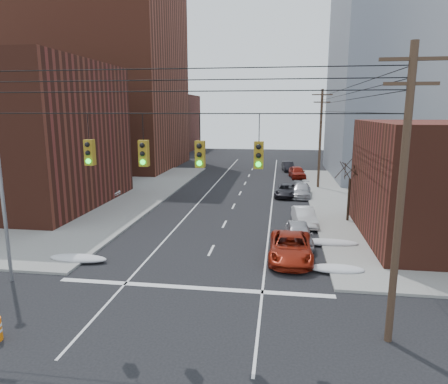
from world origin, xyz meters
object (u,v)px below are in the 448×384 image
(lot_car_b, at_px, (90,187))
(lot_car_d, at_px, (71,182))
(parked_car_b, at_px, (304,217))
(lot_car_a, at_px, (99,190))
(red_pickup, at_px, (291,247))
(parked_car_e, at_px, (297,172))
(parked_car_c, at_px, (286,191))
(parked_car_d, at_px, (301,190))
(parked_car_f, at_px, (288,166))
(parked_car_a, at_px, (298,234))
(lot_car_c, at_px, (23,199))

(lot_car_b, xyz_separation_m, lot_car_d, (-3.44, 2.37, -0.01))
(parked_car_b, bearing_deg, lot_car_a, 153.72)
(red_pickup, xyz_separation_m, lot_car_d, (-23.79, 17.93, 0.12))
(red_pickup, xyz_separation_m, parked_car_e, (1.46, 29.70, 0.02))
(parked_car_c, distance_m, parked_car_d, 1.53)
(parked_car_e, height_order, parked_car_f, parked_car_e)
(lot_car_a, bearing_deg, parked_car_b, -108.92)
(parked_car_b, height_order, parked_car_c, parked_car_b)
(red_pickup, bearing_deg, parked_car_e, 87.74)
(lot_car_b, bearing_deg, lot_car_d, 62.50)
(lot_car_b, relative_size, lot_car_d, 1.25)
(red_pickup, bearing_deg, parked_car_f, 89.99)
(red_pickup, xyz_separation_m, parked_car_a, (0.57, 2.74, 0.00))
(parked_car_c, bearing_deg, lot_car_d, -172.87)
(lot_car_a, distance_m, lot_car_b, 1.67)
(parked_car_c, xyz_separation_m, lot_car_c, (-23.80, -8.19, 0.15))
(parked_car_c, height_order, parked_car_d, parked_car_d)
(parked_car_c, relative_size, parked_car_f, 1.07)
(parked_car_a, xyz_separation_m, lot_car_c, (-24.44, 6.94, 0.01))
(parked_car_b, relative_size, lot_car_b, 0.79)
(parked_car_a, bearing_deg, parked_car_c, 90.74)
(lot_car_b, bearing_deg, parked_car_f, -38.44)
(parked_car_f, relative_size, lot_car_d, 0.98)
(parked_car_b, relative_size, parked_car_f, 1.00)
(parked_car_b, xyz_separation_m, lot_car_d, (-24.98, 10.49, 0.18))
(lot_car_b, bearing_deg, parked_car_b, -103.53)
(parked_car_a, distance_m, lot_car_a, 22.87)
(parked_car_c, relative_size, lot_car_c, 1.05)
(parked_car_f, xyz_separation_m, lot_car_d, (-24.15, -17.93, 0.19))
(red_pickup, xyz_separation_m, lot_car_b, (-20.35, 15.55, 0.13))
(parked_car_e, xyz_separation_m, parked_car_f, (-1.10, 6.16, -0.09))
(lot_car_c, bearing_deg, parked_car_e, -73.28)
(parked_car_b, xyz_separation_m, parked_car_d, (0.27, 10.51, -0.01))
(parked_car_a, height_order, parked_car_f, parked_car_a)
(parked_car_c, height_order, lot_car_d, lot_car_d)
(red_pickup, distance_m, lot_car_b, 25.61)
(parked_car_c, distance_m, lot_car_a, 19.16)
(lot_car_b, height_order, lot_car_c, lot_car_b)
(parked_car_d, bearing_deg, parked_car_e, 93.86)
(red_pickup, relative_size, parked_car_e, 1.19)
(lot_car_b, distance_m, lot_car_c, 6.85)
(lot_car_d, bearing_deg, parked_car_c, -91.62)
(lot_car_c, bearing_deg, parked_car_c, -92.62)
(parked_car_a, xyz_separation_m, parked_car_d, (0.89, 15.21, -0.08))
(parked_car_d, bearing_deg, parked_car_b, -87.62)
(parked_car_b, xyz_separation_m, parked_car_c, (-1.26, 10.44, -0.07))
(parked_car_d, height_order, lot_car_b, lot_car_b)
(parked_car_b, xyz_separation_m, lot_car_a, (-20.15, 7.21, 0.13))
(parked_car_c, relative_size, parked_car_e, 0.98)
(parked_car_b, distance_m, parked_car_c, 10.51)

